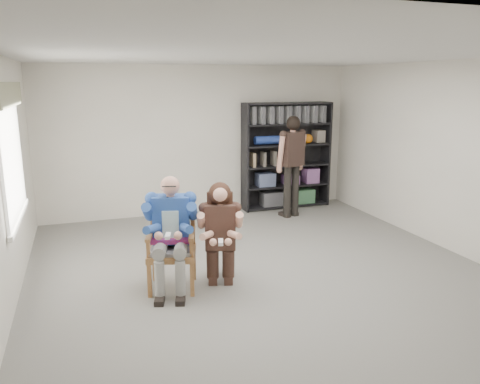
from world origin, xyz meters
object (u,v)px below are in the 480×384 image
object	(u,v)px
seated_man	(171,233)
bookshelf	(286,156)
armchair	(172,246)
standing_man	(292,168)
kneeling_woman	(220,236)

from	to	relation	value
seated_man	bookshelf	world-z (taller)	bookshelf
armchair	standing_man	size ratio (longest dim) A/B	0.58
seated_man	standing_man	world-z (taller)	standing_man
kneeling_woman	bookshelf	size ratio (longest dim) A/B	0.62
seated_man	kneeling_woman	xyz separation A→B (m)	(0.58, -0.12, -0.06)
kneeling_woman	bookshelf	xyz separation A→B (m)	(2.34, 3.22, 0.40)
bookshelf	standing_man	world-z (taller)	bookshelf
kneeling_woman	standing_man	bearing A→B (deg)	65.61
armchair	standing_man	world-z (taller)	standing_man
kneeling_woman	standing_man	size ratio (longest dim) A/B	0.69
armchair	standing_man	xyz separation A→B (m)	(2.72, 2.42, 0.39)
bookshelf	standing_man	size ratio (longest dim) A/B	1.12
armchair	kneeling_woman	world-z (taller)	kneeling_woman
seated_man	kneeling_woman	distance (m)	0.60
bookshelf	standing_man	xyz separation A→B (m)	(-0.19, -0.68, -0.11)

